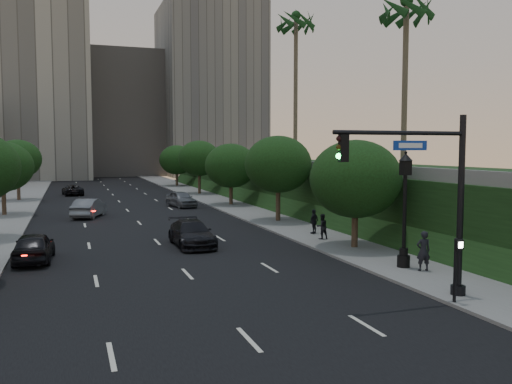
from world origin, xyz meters
name	(u,v)px	position (x,y,z in m)	size (l,w,h in m)	color
ground	(215,304)	(0.00, 0.00, 0.00)	(160.00, 160.00, 0.00)	black
road_surface	(130,213)	(0.00, 30.00, 0.01)	(16.00, 140.00, 0.02)	black
sidewalk_right	(239,208)	(10.25, 30.00, 0.07)	(4.50, 140.00, 0.15)	slate
sidewalk_left	(4,217)	(-10.25, 30.00, 0.07)	(4.50, 140.00, 0.15)	slate
embankment	(359,186)	(22.00, 28.00, 2.00)	(18.00, 90.00, 4.00)	black
parapet_wall	(279,163)	(13.50, 28.00, 4.35)	(0.35, 90.00, 0.70)	slate
office_block_left	(17,93)	(-14.00, 92.00, 16.00)	(26.00, 20.00, 32.00)	#9C9889
office_block_mid	(122,115)	(6.00, 102.00, 13.00)	(22.00, 18.00, 26.00)	gray
office_block_right	(209,92)	(24.00, 96.00, 18.00)	(20.00, 22.00, 36.00)	gray
tree_right_a	(355,179)	(10.30, 8.00, 4.02)	(5.20, 5.20, 6.24)	#38281C
tree_right_b	(278,164)	(10.30, 20.00, 4.52)	(5.20, 5.20, 6.74)	#38281C
tree_right_c	(231,166)	(10.30, 33.00, 4.02)	(5.20, 5.20, 6.24)	#38281C
tree_right_d	(199,158)	(10.30, 47.00, 4.52)	(5.20, 5.20, 6.74)	#38281C
tree_right_e	(177,160)	(10.30, 62.00, 4.02)	(5.20, 5.20, 6.24)	#38281C
tree_left_c	(3,167)	(-10.30, 31.00, 4.21)	(5.00, 5.00, 6.34)	#38281C
tree_left_d	(18,159)	(-10.30, 45.00, 4.58)	(5.00, 5.00, 6.71)	#38281C
palm_mid	(406,11)	(17.50, 14.00, 15.32)	(3.20, 3.20, 13.00)	#4C4233
palm_far	(296,24)	(16.00, 30.00, 17.64)	(3.20, 3.20, 15.50)	#4C4233
traffic_signal_mast	(437,204)	(7.93, -2.27, 3.67)	(5.68, 0.56, 7.00)	black
street_lamp	(404,215)	(9.86, 2.56, 2.63)	(0.64, 0.64, 5.62)	black
pedestrian_signal	(456,264)	(8.20, -3.12, 1.57)	(0.30, 0.33, 2.50)	black
sedan_near_left	(34,247)	(-6.78, 10.26, 0.77)	(1.81, 4.49, 1.53)	black
sedan_mid_left	(89,208)	(-3.52, 27.89, 0.79)	(1.68, 4.82, 1.59)	#5B5E63
sedan_far_left	(73,190)	(-4.70, 50.87, 0.65)	(2.16, 4.69, 1.30)	black
sedan_near_right	(192,234)	(1.73, 11.98, 0.75)	(2.10, 5.17, 1.50)	black
sedan_far_right	(181,199)	(5.32, 33.37, 0.79)	(1.87, 4.64, 1.58)	slate
pedestrian_a	(423,251)	(10.25, 1.60, 1.07)	(0.67, 0.44, 1.84)	black
pedestrian_b	(322,226)	(9.71, 11.02, 0.93)	(0.76, 0.59, 1.56)	black
pedestrian_c	(314,221)	(10.16, 13.13, 0.95)	(0.94, 0.39, 1.61)	black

